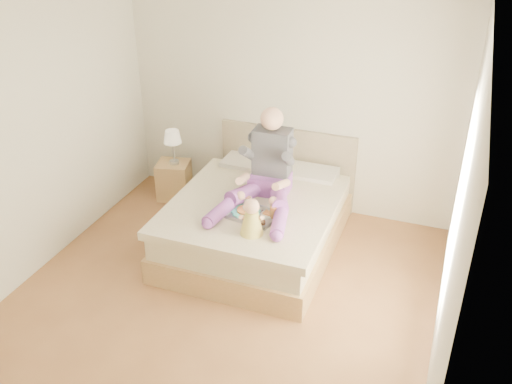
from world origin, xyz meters
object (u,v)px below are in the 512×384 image
(adult, at_px, (266,173))
(baby, at_px, (252,219))
(tray, at_px, (254,213))
(bed, at_px, (259,218))
(nightstand, at_px, (174,180))

(adult, distance_m, baby, 0.73)
(tray, height_order, baby, baby)
(bed, relative_size, tray, 4.12)
(bed, height_order, nightstand, bed)
(tray, bearing_deg, adult, 101.87)
(bed, height_order, adult, adult)
(bed, xyz_separation_m, tray, (0.10, -0.42, 0.32))
(adult, xyz_separation_m, baby, (0.11, -0.71, -0.14))
(baby, bearing_deg, adult, 81.57)
(bed, xyz_separation_m, adult, (0.09, -0.02, 0.58))
(nightstand, distance_m, tray, 1.85)
(tray, distance_m, baby, 0.34)
(nightstand, height_order, tray, tray)
(adult, xyz_separation_m, tray, (0.02, -0.40, -0.26))
(tray, bearing_deg, nightstand, 154.82)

